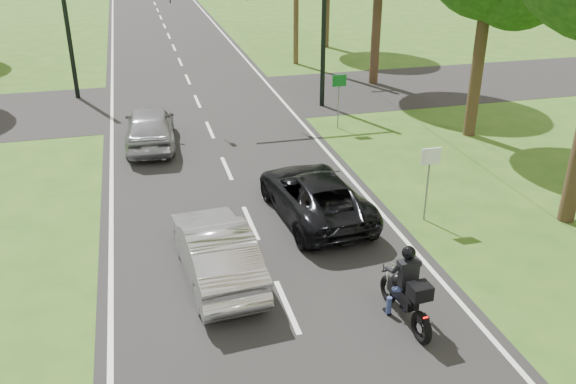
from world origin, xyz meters
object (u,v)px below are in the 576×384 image
(silver_suv, at_px, (150,126))
(traffic_signal, at_px, (280,10))
(dark_suv, at_px, (314,194))
(silver_sedan, at_px, (216,250))
(sign_white, at_px, (430,167))
(sign_green, at_px, (339,88))
(motorcycle_rider, at_px, (407,294))

(silver_suv, height_order, traffic_signal, traffic_signal)
(dark_suv, distance_m, silver_sedan, 3.94)
(dark_suv, bearing_deg, traffic_signal, -103.02)
(sign_white, bearing_deg, silver_suv, 131.64)
(traffic_signal, height_order, sign_green, traffic_signal)
(sign_white, xyz_separation_m, sign_green, (0.20, 8.00, 0.00))
(silver_suv, bearing_deg, traffic_signal, -146.92)
(dark_suv, relative_size, sign_white, 2.20)
(silver_sedan, height_order, sign_white, sign_white)
(motorcycle_rider, relative_size, traffic_signal, 0.33)
(dark_suv, xyz_separation_m, silver_suv, (-4.10, 6.83, 0.08))
(traffic_signal, bearing_deg, sign_white, -82.95)
(dark_suv, distance_m, sign_white, 3.20)
(dark_suv, height_order, silver_sedan, silver_sedan)
(silver_suv, xyz_separation_m, sign_white, (6.98, -7.85, 0.86))
(dark_suv, height_order, traffic_signal, traffic_signal)
(motorcycle_rider, xyz_separation_m, sign_green, (2.66, 12.11, 0.89))
(motorcycle_rider, distance_m, sign_white, 4.87)
(silver_sedan, xyz_separation_m, sign_white, (5.98, 1.40, 0.89))
(silver_suv, xyz_separation_m, traffic_signal, (5.62, 3.16, 3.40))
(silver_suv, distance_m, sign_white, 10.54)
(motorcycle_rider, height_order, silver_sedan, motorcycle_rider)
(sign_white, bearing_deg, sign_green, 88.57)
(motorcycle_rider, xyz_separation_m, silver_suv, (-4.53, 11.96, 0.04))
(traffic_signal, xyz_separation_m, sign_white, (1.36, -11.02, -2.54))
(motorcycle_rider, relative_size, silver_sedan, 0.49)
(dark_suv, relative_size, sign_green, 2.20)
(silver_suv, relative_size, sign_green, 2.01)
(dark_suv, bearing_deg, silver_sedan, 33.58)
(silver_sedan, bearing_deg, sign_white, -171.25)
(motorcycle_rider, height_order, traffic_signal, traffic_signal)
(silver_sedan, distance_m, sign_green, 11.29)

